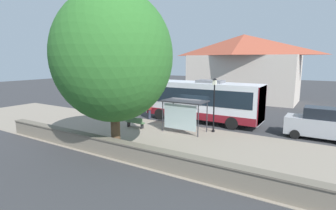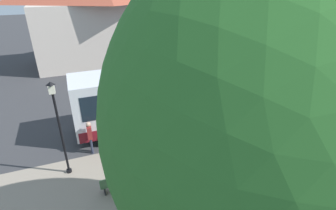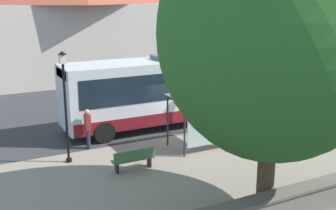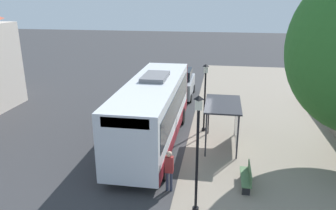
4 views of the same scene
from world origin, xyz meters
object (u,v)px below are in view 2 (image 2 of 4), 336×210
bus (162,95)px  shade_tree (261,119)px  pedestrian (90,135)px  parked_car_behind_bus (284,89)px  bus_shelter (195,123)px  street_lamp_near (59,123)px  street_lamp_far (218,99)px  bench (120,181)px

bus → shade_tree: 10.30m
pedestrian → parked_car_behind_bus: (1.18, -13.47, -0.02)m
bus_shelter → shade_tree: bearing=165.6°
street_lamp_near → street_lamp_far: (0.16, -7.83, -0.27)m
pedestrian → bus: bearing=-70.3°
parked_car_behind_bus → bus_shelter: bearing=111.4°
bus_shelter → street_lamp_far: size_ratio=0.80×
shade_tree → parked_car_behind_bus: bearing=-48.1°
bus_shelter → bench: size_ratio=1.90×
pedestrian → parked_car_behind_bus: bearing=-85.0°
bench → street_lamp_near: (1.99, 2.03, 2.21)m
pedestrian → parked_car_behind_bus: parked_car_behind_bus is taller
bus_shelter → bench: 4.30m
bus_shelter → street_lamp_near: (1.04, 5.94, 0.67)m
bus → street_lamp_far: 3.45m
bus → street_lamp_near: (-2.79, 5.65, 0.78)m
street_lamp_far → shade_tree: size_ratio=0.44×
bench → street_lamp_far: size_ratio=0.42×
pedestrian → shade_tree: (-7.97, -3.27, 4.48)m
bus_shelter → parked_car_behind_bus: bus_shelter is taller
street_lamp_far → street_lamp_near: bearing=91.2°
bus → pedestrian: bearing=109.7°
bus_shelter → bus: bearing=4.4°
street_lamp_far → bus_shelter: bearing=122.5°
street_lamp_far → parked_car_behind_bus: street_lamp_far is taller
shade_tree → pedestrian: bearing=22.3°
bus → shade_tree: shade_tree is taller
bus → bus_shelter: (-3.83, -0.29, 0.12)m
bus_shelter → pedestrian: 5.33m
bench → shade_tree: shade_tree is taller
pedestrian → street_lamp_near: (-1.20, 1.19, 1.61)m
bus → parked_car_behind_bus: 9.07m
bench → pedestrian: bearing=14.8°
pedestrian → bench: size_ratio=1.06×
parked_car_behind_bus → pedestrian: bearing=95.0°
pedestrian → street_lamp_far: size_ratio=0.44×
bench → street_lamp_far: 6.48m
bus_shelter → pedestrian: size_ratio=1.79×
pedestrian → parked_car_behind_bus: 13.52m
street_lamp_near → parked_car_behind_bus: size_ratio=1.06×
pedestrian → street_lamp_far: bearing=-98.9°
bench → bus_shelter: bearing=-76.4°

